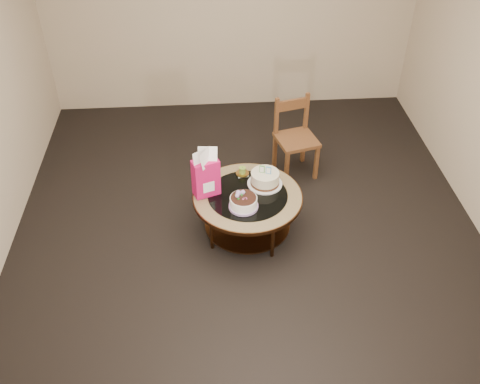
{
  "coord_description": "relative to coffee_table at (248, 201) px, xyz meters",
  "views": [
    {
      "loc": [
        -0.35,
        -3.79,
        3.58
      ],
      "look_at": [
        -0.07,
        0.02,
        0.48
      ],
      "focal_mm": 40.0,
      "sensor_mm": 36.0,
      "label": 1
    }
  ],
  "objects": [
    {
      "name": "gift_bag",
      "position": [
        -0.38,
        0.05,
        0.31
      ],
      "size": [
        0.27,
        0.23,
        0.47
      ],
      "rotation": [
        0.0,
        0.0,
        0.35
      ],
      "color": "#D81461",
      "rests_on": "coffee_table"
    },
    {
      "name": "coffee_table",
      "position": [
        0.0,
        0.0,
        0.0
      ],
      "size": [
        1.02,
        1.02,
        0.46
      ],
      "color": "#533017",
      "rests_on": "ground"
    },
    {
      "name": "room_walls",
      "position": [
        -0.0,
        0.0,
        1.16
      ],
      "size": [
        4.52,
        5.02,
        2.61
      ],
      "color": "#C1AA92",
      "rests_on": "ground"
    },
    {
      "name": "ground",
      "position": [
        -0.0,
        0.0,
        -0.38
      ],
      "size": [
        5.0,
        5.0,
        0.0
      ],
      "primitive_type": "plane",
      "color": "black",
      "rests_on": "ground"
    },
    {
      "name": "pillar_candle",
      "position": [
        -0.03,
        0.31,
        0.11
      ],
      "size": [
        0.13,
        0.13,
        0.1
      ],
      "rotation": [
        0.0,
        0.0,
        0.18
      ],
      "color": "tan",
      "rests_on": "coffee_table"
    },
    {
      "name": "dining_chair",
      "position": [
        0.59,
        0.95,
        0.06
      ],
      "size": [
        0.49,
        0.49,
        0.87
      ],
      "rotation": [
        0.0,
        0.0,
        0.25
      ],
      "color": "brown",
      "rests_on": "ground"
    },
    {
      "name": "decorated_cake",
      "position": [
        -0.05,
        -0.17,
        0.13
      ],
      "size": [
        0.27,
        0.27,
        0.15
      ],
      "rotation": [
        0.0,
        0.0,
        -0.24
      ],
      "color": "#AB88C1",
      "rests_on": "coffee_table"
    },
    {
      "name": "cream_cake",
      "position": [
        0.17,
        0.15,
        0.15
      ],
      "size": [
        0.33,
        0.33,
        0.21
      ],
      "rotation": [
        0.0,
        0.0,
        -0.34
      ],
      "color": "white",
      "rests_on": "coffee_table"
    }
  ]
}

